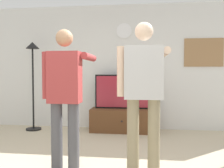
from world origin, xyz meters
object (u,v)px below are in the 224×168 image
tv_stand (123,120)px  floor_lamp (33,67)px  person_standing_nearer_lamp (65,92)px  television (123,92)px  person_standing_nearer_couch (144,89)px  framed_picture (204,52)px  wall_clock (124,31)px

tv_stand → floor_lamp: floor_lamp is taller
floor_lamp → person_standing_nearer_lamp: bearing=-55.7°
tv_stand → television: size_ratio=1.13×
tv_stand → television: 0.59m
floor_lamp → person_standing_nearer_couch: floor_lamp is taller
tv_stand → floor_lamp: size_ratio=0.71×
framed_picture → person_standing_nearer_lamp: bearing=-132.7°
framed_picture → person_standing_nearer_lamp: size_ratio=0.45×
television → framed_picture: (1.67, 0.25, 0.82)m
person_standing_nearer_couch → television: bearing=100.7°
person_standing_nearer_lamp → framed_picture: bearing=47.3°
television → person_standing_nearer_lamp: bearing=-104.2°
wall_clock → person_standing_nearer_couch: wall_clock is taller
tv_stand → person_standing_nearer_couch: size_ratio=0.74×
person_standing_nearer_couch → floor_lamp: bearing=138.2°
television → person_standing_nearer_couch: (0.42, -2.22, 0.20)m
tv_stand → television: television is taller
wall_clock → person_standing_nearer_couch: bearing=-80.4°
floor_lamp → wall_clock: bearing=11.2°
television → framed_picture: 1.87m
wall_clock → person_standing_nearer_lamp: wall_clock is taller
wall_clock → framed_picture: wall_clock is taller
television → person_standing_nearer_lamp: 2.22m
television → floor_lamp: size_ratio=0.62×
person_standing_nearer_lamp → tv_stand: bearing=75.5°
tv_stand → framed_picture: bearing=10.0°
tv_stand → wall_clock: size_ratio=4.08×
wall_clock → framed_picture: bearing=0.2°
wall_clock → person_standing_nearer_lamp: 2.70m
television → wall_clock: size_ratio=3.60×
tv_stand → television: (-0.00, 0.05, 0.59)m
floor_lamp → person_standing_nearer_couch: size_ratio=1.05×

